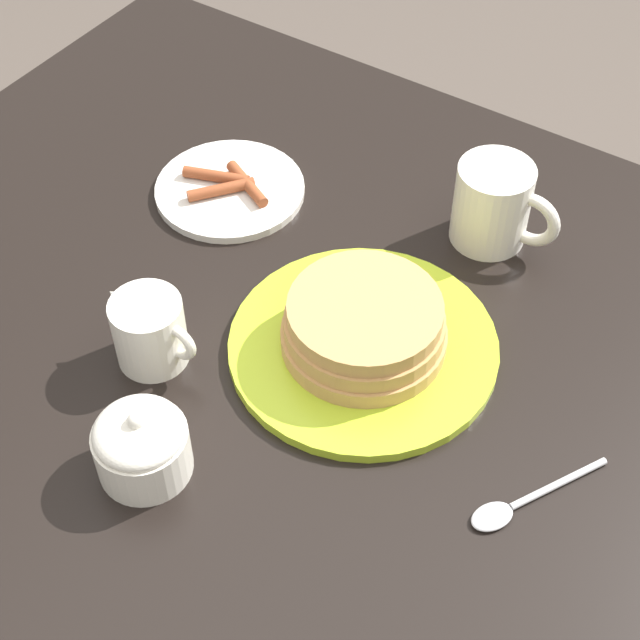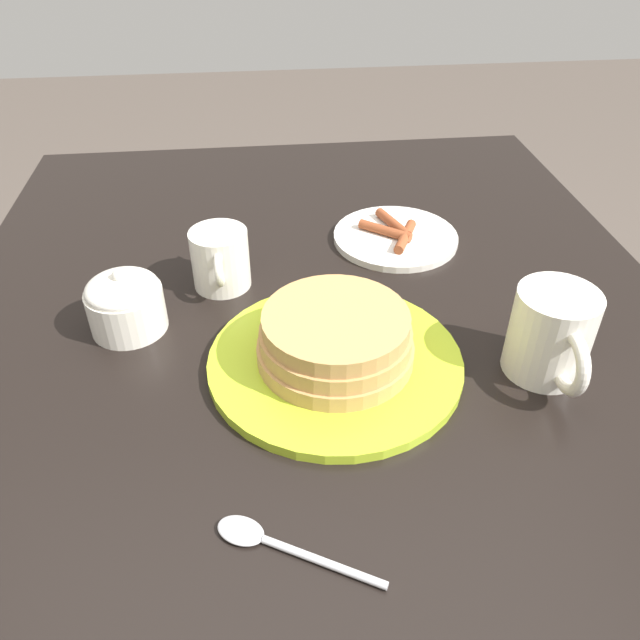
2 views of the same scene
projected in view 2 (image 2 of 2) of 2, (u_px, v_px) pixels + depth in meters
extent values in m
cube|color=black|center=(330.00, 394.00, 0.68)|extent=(1.37, 0.92, 0.03)
cube|color=black|center=(114.00, 337.00, 1.37)|extent=(0.07, 0.07, 0.74)
cube|color=black|center=(466.00, 313.00, 1.44)|extent=(0.07, 0.07, 0.74)
cylinder|color=#AAC628|center=(335.00, 361.00, 0.69)|extent=(0.28, 0.28, 0.01)
cylinder|color=tan|center=(335.00, 351.00, 0.68)|extent=(0.17, 0.17, 0.02)
cylinder|color=tan|center=(336.00, 337.00, 0.67)|extent=(0.17, 0.17, 0.02)
cylinder|color=tan|center=(336.00, 323.00, 0.66)|extent=(0.16, 0.16, 0.02)
cylinder|color=silver|center=(395.00, 237.00, 0.92)|extent=(0.18, 0.18, 0.01)
cylinder|color=brown|center=(393.00, 224.00, 0.93)|extent=(0.08, 0.04, 0.01)
cylinder|color=brown|center=(405.00, 237.00, 0.90)|extent=(0.08, 0.05, 0.01)
cylinder|color=brown|center=(385.00, 231.00, 0.91)|extent=(0.06, 0.07, 0.01)
cylinder|color=silver|center=(552.00, 335.00, 0.66)|extent=(0.09, 0.09, 0.10)
torus|color=silver|center=(570.00, 362.00, 0.63)|extent=(0.07, 0.01, 0.07)
cylinder|color=#472819|center=(561.00, 303.00, 0.64)|extent=(0.08, 0.08, 0.00)
cylinder|color=silver|center=(220.00, 259.00, 0.80)|extent=(0.07, 0.07, 0.08)
cone|color=silver|center=(219.00, 227.00, 0.81)|extent=(0.04, 0.03, 0.04)
torus|color=silver|center=(219.00, 269.00, 0.77)|extent=(0.04, 0.01, 0.04)
cylinder|color=silver|center=(127.00, 310.00, 0.74)|extent=(0.09, 0.09, 0.05)
ellipsoid|color=silver|center=(122.00, 289.00, 0.72)|extent=(0.09, 0.09, 0.03)
sphere|color=silver|center=(119.00, 276.00, 0.71)|extent=(0.02, 0.02, 0.02)
cylinder|color=silver|center=(323.00, 562.00, 0.50)|extent=(0.06, 0.10, 0.01)
ellipsoid|color=silver|center=(241.00, 531.00, 0.53)|extent=(0.04, 0.05, 0.01)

